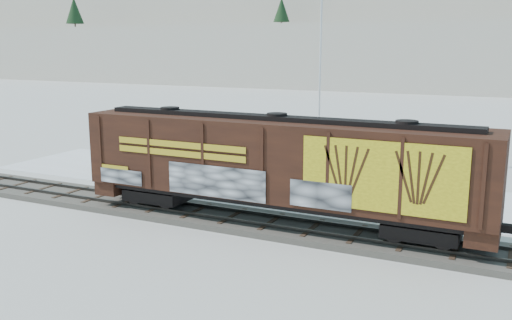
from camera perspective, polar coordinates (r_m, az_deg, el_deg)
The scene contains 9 objects.
ground at distance 26.97m, azimuth -2.36°, elevation -6.20°, with size 500.00×500.00×0.00m, color white.
rail_track at distance 26.93m, azimuth -2.36°, elevation -5.90°, with size 50.00×3.40×0.43m.
parking_strip at distance 33.51m, azimuth 3.72°, elevation -2.66°, with size 40.00×8.00×0.03m, color white.
hillside at distance 162.99m, azimuth 22.14°, elevation 12.83°, with size 360.00×110.00×93.00m.
hopper_railcar at distance 25.24m, azimuth 2.08°, elevation -0.28°, with size 18.64×3.06×4.71m.
flagpole at distance 39.28m, azimuth 6.53°, elevation 6.87°, with size 2.30×0.90×13.38m.
car_silver at distance 37.78m, azimuth -12.38°, elevation 0.04°, with size 1.98×4.93×1.68m, color #B0B2B8.
car_white at distance 30.23m, azimuth 10.65°, elevation -2.82°, with size 1.68×4.81×1.58m, color silver.
car_dark at distance 32.09m, azimuth 12.86°, elevation -2.16°, with size 2.10×5.16×1.50m, color black.
Camera 1 is at (12.21, -22.62, 8.18)m, focal length 40.00 mm.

